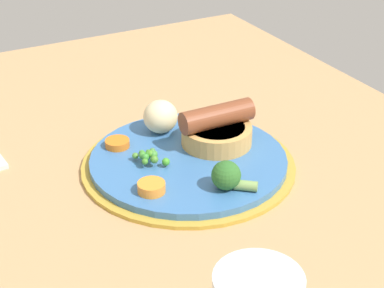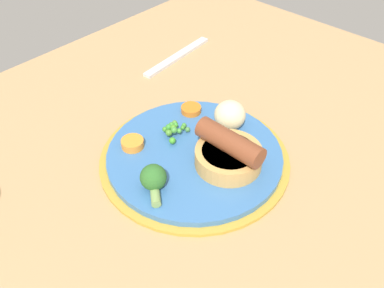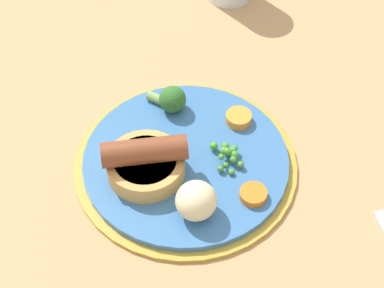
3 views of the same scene
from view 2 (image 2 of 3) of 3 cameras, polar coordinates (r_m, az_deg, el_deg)
dining_table at (r=62.36cm, az=-3.26°, el=-3.57°), size 110.00×80.00×3.00cm
dinner_plate at (r=61.34cm, az=0.34°, el=-1.74°), size 27.22×27.22×1.40cm
sausage_pudding at (r=57.91cm, az=4.93°, el=-1.18°), size 9.25×9.87×5.49cm
pea_pile at (r=63.17cm, az=-2.44°, el=1.98°), size 4.87×3.59×1.88cm
broccoli_floret_near at (r=55.01cm, az=-5.16°, el=-4.66°), size 4.53×5.00×3.49cm
potato_chunk_1 at (r=64.07cm, az=5.07°, el=3.88°), size 6.61×6.62×4.49cm
carrot_slice_0 at (r=61.96cm, az=-7.94°, el=0.09°), size 4.31×4.31×1.19cm
carrot_slice_1 at (r=67.90cm, az=-0.12°, el=4.64°), size 4.51×4.51×0.95cm
fork at (r=84.97cm, az=-1.94°, el=11.59°), size 18.07×3.08×0.60cm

